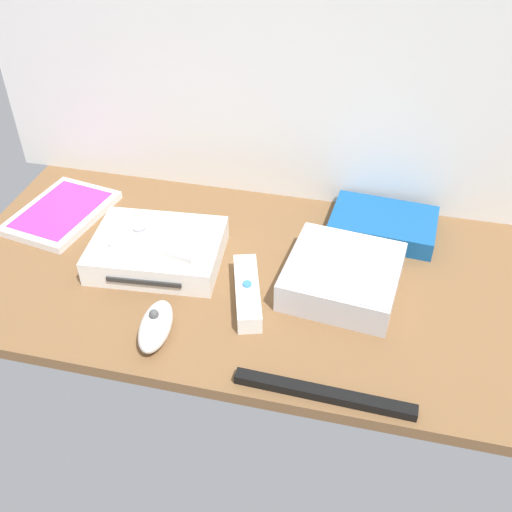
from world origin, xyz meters
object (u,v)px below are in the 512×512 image
(game_console, at_px, (158,249))
(remote_wand, at_px, (246,292))
(network_router, at_px, (383,224))
(sensor_bar, at_px, (324,394))
(remote_classic_pad, at_px, (162,239))
(remote_nunchuk, at_px, (156,326))
(game_case, at_px, (62,213))
(mini_computer, at_px, (342,275))

(game_console, distance_m, remote_wand, 0.18)
(network_router, bearing_deg, sensor_bar, -92.93)
(remote_classic_pad, xyz_separation_m, sensor_bar, (0.29, -0.21, -0.05))
(game_console, distance_m, remote_nunchuk, 0.18)
(remote_wand, relative_size, remote_classic_pad, 0.99)
(network_router, xyz_separation_m, remote_nunchuk, (-0.30, -0.33, 0.00))
(game_case, bearing_deg, mini_computer, 1.57)
(game_case, relative_size, remote_wand, 1.39)
(remote_wand, bearing_deg, network_router, 32.24)
(remote_wand, xyz_separation_m, remote_classic_pad, (-0.15, 0.05, 0.04))
(remote_classic_pad, bearing_deg, remote_nunchuk, -66.35)
(game_console, xyz_separation_m, remote_wand, (0.17, -0.06, -0.01))
(sensor_bar, bearing_deg, mini_computer, 92.70)
(game_case, distance_m, remote_classic_pad, 0.25)
(game_console, height_order, network_router, game_console)
(mini_computer, xyz_separation_m, remote_nunchuk, (-0.25, -0.16, -0.01))
(game_case, bearing_deg, remote_wand, -9.74)
(game_console, relative_size, game_case, 1.06)
(remote_wand, relative_size, remote_nunchuk, 1.47)
(game_console, height_order, remote_wand, game_console)
(network_router, distance_m, sensor_bar, 0.39)
(remote_nunchuk, xyz_separation_m, sensor_bar, (0.25, -0.05, -0.01))
(remote_classic_pad, bearing_deg, game_console, 147.97)
(network_router, bearing_deg, remote_wand, -126.26)
(mini_computer, height_order, network_router, mini_computer)
(game_console, bearing_deg, remote_wand, -25.03)
(remote_nunchuk, bearing_deg, game_case, 133.01)
(mini_computer, height_order, remote_wand, mini_computer)
(mini_computer, distance_m, network_router, 0.17)
(network_router, bearing_deg, game_case, -167.22)
(game_console, xyz_separation_m, sensor_bar, (0.31, -0.22, -0.01))
(game_case, bearing_deg, sensor_bar, -19.25)
(mini_computer, relative_size, remote_wand, 1.23)
(remote_nunchuk, bearing_deg, sensor_bar, -17.60)
(mini_computer, relative_size, remote_nunchuk, 1.81)
(game_case, xyz_separation_m, remote_wand, (0.38, -0.14, 0.01))
(mini_computer, relative_size, sensor_bar, 0.78)
(network_router, height_order, remote_wand, same)
(game_case, xyz_separation_m, sensor_bar, (0.53, -0.30, -0.00))
(sensor_bar, bearing_deg, game_console, 146.49)
(remote_wand, height_order, remote_classic_pad, remote_classic_pad)
(mini_computer, distance_m, remote_nunchuk, 0.30)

